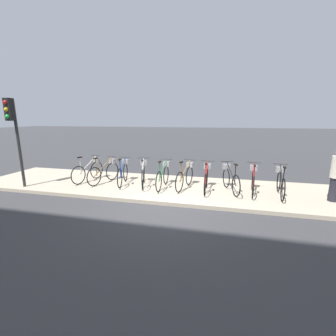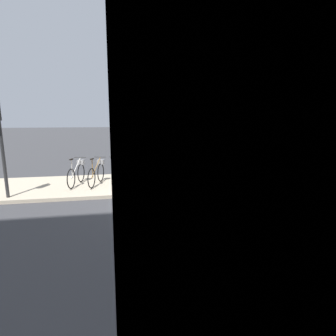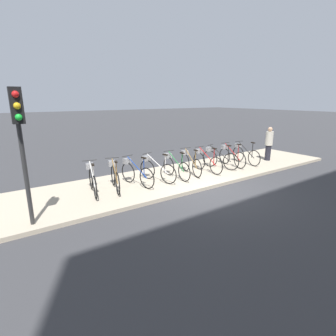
# 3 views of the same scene
# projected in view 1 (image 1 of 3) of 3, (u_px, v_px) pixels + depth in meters

# --- Properties ---
(ground_plane) EXTENTS (120.00, 120.00, 0.00)m
(ground_plane) POSITION_uv_depth(u_px,v_px,m) (163.00, 206.00, 6.83)
(ground_plane) COLOR #38383A
(sidewalk) EXTENTS (15.35, 3.23, 0.12)m
(sidewalk) POSITION_uv_depth(u_px,v_px,m) (174.00, 188.00, 8.35)
(sidewalk) COLOR #B7A88E
(sidewalk) RESTS_ON ground_plane
(parked_bicycle_0) EXTENTS (0.52, 1.68, 1.05)m
(parked_bicycle_0) POSITION_uv_depth(u_px,v_px,m) (89.00, 170.00, 9.04)
(parked_bicycle_0) COLOR black
(parked_bicycle_0) RESTS_ON sidewalk
(parked_bicycle_1) EXTENTS (0.59, 1.66, 1.05)m
(parked_bicycle_1) POSITION_uv_depth(u_px,v_px,m) (105.00, 171.00, 8.82)
(parked_bicycle_1) COLOR black
(parked_bicycle_1) RESTS_ON sidewalk
(parked_bicycle_2) EXTENTS (0.52, 1.68, 1.05)m
(parked_bicycle_2) POSITION_uv_depth(u_px,v_px,m) (123.00, 172.00, 8.65)
(parked_bicycle_2) COLOR black
(parked_bicycle_2) RESTS_ON sidewalk
(parked_bicycle_3) EXTENTS (0.63, 1.65, 1.05)m
(parked_bicycle_3) POSITION_uv_depth(u_px,v_px,m) (143.00, 173.00, 8.46)
(parked_bicycle_3) COLOR black
(parked_bicycle_3) RESTS_ON sidewalk
(parked_bicycle_4) EXTENTS (0.46, 1.71, 1.05)m
(parked_bicycle_4) POSITION_uv_depth(u_px,v_px,m) (163.00, 175.00, 8.21)
(parked_bicycle_4) COLOR black
(parked_bicycle_4) RESTS_ON sidewalk
(parked_bicycle_5) EXTENTS (0.52, 1.68, 1.05)m
(parked_bicycle_5) POSITION_uv_depth(u_px,v_px,m) (186.00, 175.00, 8.12)
(parked_bicycle_5) COLOR black
(parked_bicycle_5) RESTS_ON sidewalk
(parked_bicycle_6) EXTENTS (0.46, 1.71, 1.05)m
(parked_bicycle_6) POSITION_uv_depth(u_px,v_px,m) (206.00, 178.00, 7.84)
(parked_bicycle_6) COLOR black
(parked_bicycle_6) RESTS_ON sidewalk
(parked_bicycle_7) EXTENTS (0.64, 1.64, 1.05)m
(parked_bicycle_7) POSITION_uv_depth(u_px,v_px,m) (230.00, 178.00, 7.76)
(parked_bicycle_7) COLOR black
(parked_bicycle_7) RESTS_ON sidewalk
(parked_bicycle_8) EXTENTS (0.46, 1.70, 1.05)m
(parked_bicycle_8) POSITION_uv_depth(u_px,v_px,m) (253.00, 180.00, 7.58)
(parked_bicycle_8) COLOR black
(parked_bicycle_8) RESTS_ON sidewalk
(parked_bicycle_9) EXTENTS (0.46, 1.70, 1.05)m
(parked_bicycle_9) POSITION_uv_depth(u_px,v_px,m) (281.00, 182.00, 7.32)
(parked_bicycle_9) COLOR black
(parked_bicycle_9) RESTS_ON sidewalk
(pedestrian) EXTENTS (0.34, 0.34, 1.60)m
(pedestrian) POSITION_uv_depth(u_px,v_px,m) (336.00, 174.00, 6.70)
(pedestrian) COLOR #23232D
(pedestrian) RESTS_ON sidewalk
(traffic_light) EXTENTS (0.24, 0.40, 3.15)m
(traffic_light) POSITION_uv_depth(u_px,v_px,m) (13.00, 124.00, 7.75)
(traffic_light) COLOR #2D2D2D
(traffic_light) RESTS_ON sidewalk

